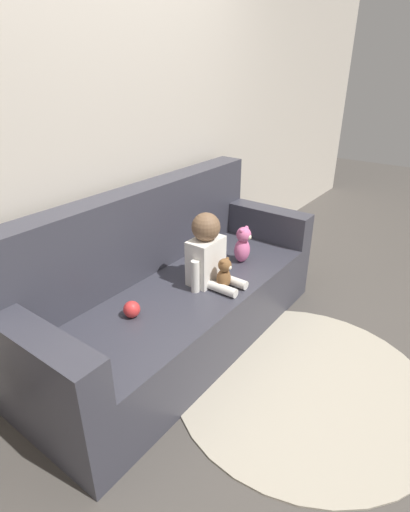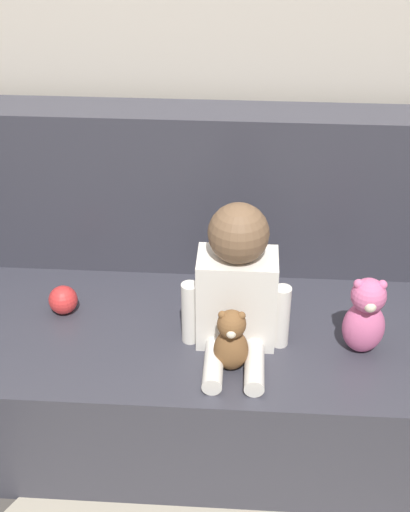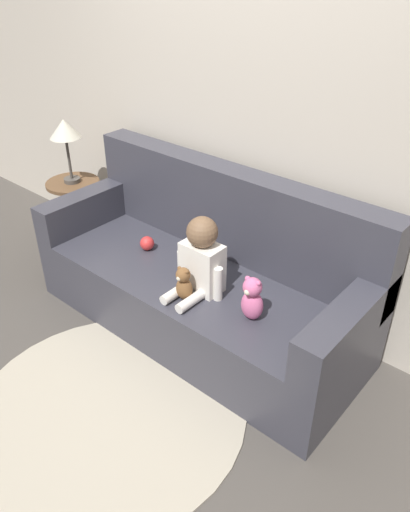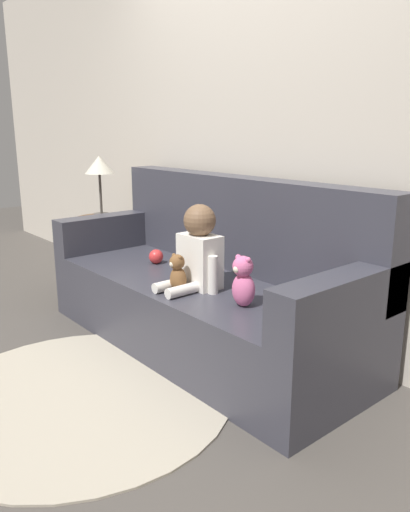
% 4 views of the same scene
% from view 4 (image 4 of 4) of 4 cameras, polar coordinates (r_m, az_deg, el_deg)
% --- Properties ---
extents(ground_plane, '(12.00, 12.00, 0.00)m').
position_cam_4_polar(ground_plane, '(3.01, -0.74, -10.02)').
color(ground_plane, '#4C4742').
extents(wall_back, '(8.00, 0.05, 2.60)m').
position_cam_4_polar(wall_back, '(3.07, 6.54, 15.37)').
color(wall_back, beige).
rests_on(wall_back, ground_plane).
extents(couch, '(2.09, 0.81, 0.97)m').
position_cam_4_polar(couch, '(2.93, 0.27, -3.75)').
color(couch, '#383842').
rests_on(couch, ground_plane).
extents(person_baby, '(0.31, 0.34, 0.45)m').
position_cam_4_polar(person_baby, '(2.64, -0.81, 0.54)').
color(person_baby, white).
rests_on(person_baby, couch).
extents(teddy_bear_brown, '(0.10, 0.09, 0.20)m').
position_cam_4_polar(teddy_bear_brown, '(2.60, -3.14, -1.98)').
color(teddy_bear_brown, brown).
rests_on(teddy_bear_brown, couch).
extents(plush_toy_side, '(0.12, 0.12, 0.25)m').
position_cam_4_polar(plush_toy_side, '(2.38, 4.39, -2.92)').
color(plush_toy_side, '#DB6699').
rests_on(plush_toy_side, couch).
extents(toy_ball, '(0.09, 0.09, 0.09)m').
position_cam_4_polar(toy_ball, '(3.16, -5.61, -0.05)').
color(toy_ball, red).
rests_on(toy_ball, couch).
extents(floor_rug, '(1.44, 1.44, 0.01)m').
position_cam_4_polar(floor_rug, '(2.54, -13.97, -15.23)').
color(floor_rug, '#B2A893').
rests_on(floor_rug, ground_plane).
extents(side_table, '(0.40, 0.40, 1.04)m').
position_cam_4_polar(side_table, '(3.96, -11.86, 7.17)').
color(side_table, brown).
rests_on(side_table, ground_plane).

